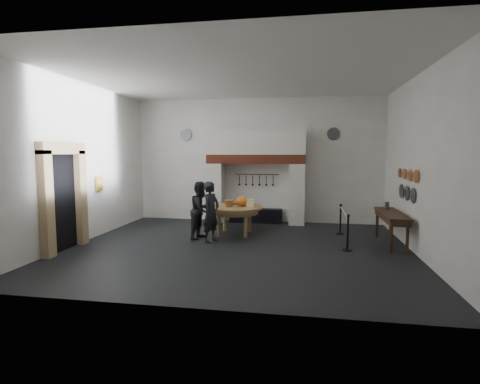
% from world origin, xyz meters
% --- Properties ---
extents(floor, '(9.00, 8.00, 0.02)m').
position_xyz_m(floor, '(0.00, 0.00, 0.00)').
color(floor, black).
rests_on(floor, ground).
extents(ceiling, '(9.00, 8.00, 0.02)m').
position_xyz_m(ceiling, '(0.00, 0.00, 4.50)').
color(ceiling, silver).
rests_on(ceiling, wall_back).
extents(wall_back, '(9.00, 0.02, 4.50)m').
position_xyz_m(wall_back, '(0.00, 4.00, 2.25)').
color(wall_back, white).
rests_on(wall_back, floor).
extents(wall_front, '(9.00, 0.02, 4.50)m').
position_xyz_m(wall_front, '(0.00, -4.00, 2.25)').
color(wall_front, white).
rests_on(wall_front, floor).
extents(wall_left, '(0.02, 8.00, 4.50)m').
position_xyz_m(wall_left, '(-4.50, 0.00, 2.25)').
color(wall_left, white).
rests_on(wall_left, floor).
extents(wall_right, '(0.02, 8.00, 4.50)m').
position_xyz_m(wall_right, '(4.50, 0.00, 2.25)').
color(wall_right, white).
rests_on(wall_right, floor).
extents(chimney_pier_left, '(0.55, 0.70, 2.15)m').
position_xyz_m(chimney_pier_left, '(-1.48, 3.65, 1.07)').
color(chimney_pier_left, silver).
rests_on(chimney_pier_left, floor).
extents(chimney_pier_right, '(0.55, 0.70, 2.15)m').
position_xyz_m(chimney_pier_right, '(1.48, 3.65, 1.07)').
color(chimney_pier_right, silver).
rests_on(chimney_pier_right, floor).
extents(hearth_brick_band, '(3.50, 0.72, 0.32)m').
position_xyz_m(hearth_brick_band, '(0.00, 3.65, 2.31)').
color(hearth_brick_band, '#9E442B').
rests_on(hearth_brick_band, chimney_pier_left).
extents(chimney_hood, '(3.50, 0.70, 0.90)m').
position_xyz_m(chimney_hood, '(0.00, 3.65, 2.92)').
color(chimney_hood, silver).
rests_on(chimney_hood, hearth_brick_band).
extents(iron_range, '(1.90, 0.45, 0.50)m').
position_xyz_m(iron_range, '(0.00, 3.72, 0.25)').
color(iron_range, black).
rests_on(iron_range, floor).
extents(utensil_rail, '(1.60, 0.02, 0.02)m').
position_xyz_m(utensil_rail, '(0.00, 3.92, 1.75)').
color(utensil_rail, black).
rests_on(utensil_rail, wall_back).
extents(door_recess, '(0.04, 1.10, 2.50)m').
position_xyz_m(door_recess, '(-4.47, -1.00, 1.25)').
color(door_recess, black).
rests_on(door_recess, floor).
extents(door_jamb_near, '(0.22, 0.30, 2.60)m').
position_xyz_m(door_jamb_near, '(-4.38, -1.70, 1.30)').
color(door_jamb_near, tan).
rests_on(door_jamb_near, floor).
extents(door_jamb_far, '(0.22, 0.30, 2.60)m').
position_xyz_m(door_jamb_far, '(-4.38, -0.30, 1.30)').
color(door_jamb_far, tan).
rests_on(door_jamb_far, floor).
extents(door_lintel, '(0.22, 1.70, 0.30)m').
position_xyz_m(door_lintel, '(-4.38, -1.00, 2.65)').
color(door_lintel, tan).
rests_on(door_lintel, door_jamb_near).
extents(wall_plaque, '(0.05, 0.34, 0.44)m').
position_xyz_m(wall_plaque, '(-4.45, 0.80, 1.60)').
color(wall_plaque, gold).
rests_on(wall_plaque, wall_left).
extents(work_table, '(2.04, 2.04, 0.07)m').
position_xyz_m(work_table, '(-0.40, 1.65, 0.84)').
color(work_table, '#AC8051').
rests_on(work_table, floor).
extents(pumpkin, '(0.36, 0.36, 0.31)m').
position_xyz_m(pumpkin, '(-0.20, 1.75, 1.03)').
color(pumpkin, orange).
rests_on(pumpkin, work_table).
extents(cheese_block_big, '(0.22, 0.22, 0.24)m').
position_xyz_m(cheese_block_big, '(0.10, 1.60, 0.99)').
color(cheese_block_big, '#F8F794').
rests_on(cheese_block_big, work_table).
extents(cheese_block_small, '(0.18, 0.18, 0.20)m').
position_xyz_m(cheese_block_small, '(0.08, 1.90, 0.97)').
color(cheese_block_small, '#DECB85').
rests_on(cheese_block_small, work_table).
extents(wicker_basket, '(0.38, 0.38, 0.22)m').
position_xyz_m(wicker_basket, '(-0.55, 1.50, 0.98)').
color(wicker_basket, '#A4683C').
rests_on(wicker_basket, work_table).
extents(bread_loaf, '(0.31, 0.18, 0.13)m').
position_xyz_m(bread_loaf, '(-0.50, 2.00, 0.94)').
color(bread_loaf, '#AD7D3D').
rests_on(bread_loaf, work_table).
extents(visitor_near, '(0.62, 0.74, 1.73)m').
position_xyz_m(visitor_near, '(-0.87, 0.51, 0.86)').
color(visitor_near, black).
rests_on(visitor_near, floor).
extents(visitor_far, '(0.81, 0.94, 1.70)m').
position_xyz_m(visitor_far, '(-1.27, 0.91, 0.85)').
color(visitor_far, black).
rests_on(visitor_far, floor).
extents(side_table, '(0.55, 2.20, 0.06)m').
position_xyz_m(side_table, '(4.10, 1.04, 0.87)').
color(side_table, '#3B2415').
rests_on(side_table, floor).
extents(pewter_jug, '(0.12, 0.12, 0.22)m').
position_xyz_m(pewter_jug, '(4.10, 1.64, 1.01)').
color(pewter_jug, '#4F4F54').
rests_on(pewter_jug, side_table).
extents(copper_pan_a, '(0.03, 0.34, 0.34)m').
position_xyz_m(copper_pan_a, '(4.46, 0.20, 1.95)').
color(copper_pan_a, '#C6662D').
rests_on(copper_pan_a, wall_right).
extents(copper_pan_b, '(0.03, 0.32, 0.32)m').
position_xyz_m(copper_pan_b, '(4.46, 0.75, 1.95)').
color(copper_pan_b, '#C6662D').
rests_on(copper_pan_b, wall_right).
extents(copper_pan_c, '(0.03, 0.30, 0.30)m').
position_xyz_m(copper_pan_c, '(4.46, 1.30, 1.95)').
color(copper_pan_c, '#C6662D').
rests_on(copper_pan_c, wall_right).
extents(copper_pan_d, '(0.03, 0.28, 0.28)m').
position_xyz_m(copper_pan_d, '(4.46, 1.85, 1.95)').
color(copper_pan_d, '#C6662D').
rests_on(copper_pan_d, wall_right).
extents(pewter_plate_left, '(0.03, 0.40, 0.40)m').
position_xyz_m(pewter_plate_left, '(4.46, 0.40, 1.45)').
color(pewter_plate_left, '#4C4C51').
rests_on(pewter_plate_left, wall_right).
extents(pewter_plate_mid, '(0.03, 0.40, 0.40)m').
position_xyz_m(pewter_plate_mid, '(4.46, 1.00, 1.45)').
color(pewter_plate_mid, '#4C4C51').
rests_on(pewter_plate_mid, wall_right).
extents(pewter_plate_right, '(0.03, 0.40, 0.40)m').
position_xyz_m(pewter_plate_right, '(4.46, 1.60, 1.45)').
color(pewter_plate_right, '#4C4C51').
rests_on(pewter_plate_right, wall_right).
extents(pewter_plate_back_left, '(0.44, 0.03, 0.44)m').
position_xyz_m(pewter_plate_back_left, '(-2.70, 3.96, 3.20)').
color(pewter_plate_back_left, '#4C4C51').
rests_on(pewter_plate_back_left, wall_back).
extents(pewter_plate_back_right, '(0.44, 0.03, 0.44)m').
position_xyz_m(pewter_plate_back_right, '(2.70, 3.96, 3.20)').
color(pewter_plate_back_right, '#4C4C51').
rests_on(pewter_plate_back_right, wall_back).
extents(barrier_post_near, '(0.05, 0.05, 0.90)m').
position_xyz_m(barrier_post_near, '(2.85, 0.17, 0.45)').
color(barrier_post_near, black).
rests_on(barrier_post_near, floor).
extents(barrier_post_far, '(0.05, 0.05, 0.90)m').
position_xyz_m(barrier_post_far, '(2.85, 2.17, 0.45)').
color(barrier_post_far, black).
rests_on(barrier_post_far, floor).
extents(barrier_rope, '(0.04, 2.00, 0.04)m').
position_xyz_m(barrier_rope, '(2.85, 1.17, 0.85)').
color(barrier_rope, white).
rests_on(barrier_rope, barrier_post_near).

